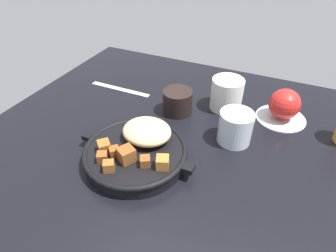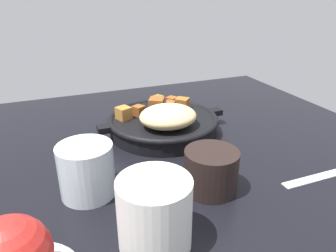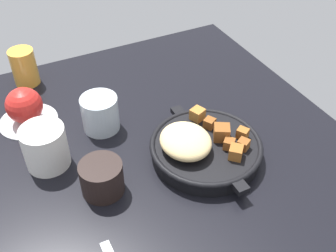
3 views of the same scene
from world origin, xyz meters
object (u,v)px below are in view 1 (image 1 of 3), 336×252
Objects in this scene: cast_iron_skillet at (137,150)px; ceramic_mug_white at (227,94)px; water_glass_short at (235,127)px; coffee_mug_dark at (178,102)px; red_apple at (284,104)px; butter_knife at (120,89)px.

cast_iron_skillet is 31.06cm from ceramic_mug_white.
cast_iron_skillet is 3.38× the size of water_glass_short.
water_glass_short is at bearing 40.72° from cast_iron_skillet.
cast_iron_skillet is 3.07× the size of ceramic_mug_white.
water_glass_short is (17.85, 15.37, 1.27)cm from cast_iron_skillet.
cast_iron_skillet reaches higher than coffee_mug_dark.
water_glass_short is at bearing -123.27° from red_apple.
water_glass_short is at bearing -14.03° from butter_knife.
cast_iron_skillet is 21.15cm from coffee_mug_dark.
butter_knife is at bearing -174.49° from red_apple.
cast_iron_skillet is 3.37× the size of coffee_mug_dark.
coffee_mug_dark is 18.15cm from water_glass_short.
red_apple reaches higher than water_glass_short.
red_apple is at bearing 3.77° from ceramic_mug_white.
coffee_mug_dark is at bearing 161.44° from water_glass_short.
coffee_mug_dark is at bearing -162.42° from red_apple.
cast_iron_skillet is 3.38× the size of red_apple.
cast_iron_skillet is 23.59cm from water_glass_short.
coffee_mug_dark is (-26.48, -8.39, -1.39)cm from red_apple.
cast_iron_skillet is at bearing -91.79° from coffee_mug_dark.
butter_knife is 2.50× the size of water_glass_short.
butter_knife is (-47.43, -4.58, -4.43)cm from red_apple.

